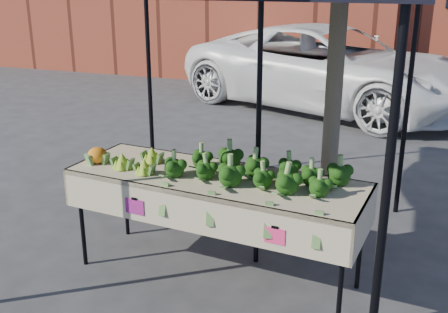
% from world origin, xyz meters
% --- Properties ---
extents(ground, '(90.00, 90.00, 0.00)m').
position_xyz_m(ground, '(0.00, 0.00, 0.00)').
color(ground, '#2E2E31').
extents(table, '(2.46, 1.01, 0.90)m').
position_xyz_m(table, '(0.16, -0.03, 0.45)').
color(table, '#C2B294').
rests_on(table, ground).
extents(canopy, '(3.16, 3.16, 2.74)m').
position_xyz_m(canopy, '(0.05, 0.40, 1.37)').
color(canopy, black).
rests_on(canopy, ground).
extents(broccoli_heap, '(1.44, 0.54, 0.22)m').
position_xyz_m(broccoli_heap, '(0.48, -0.00, 1.01)').
color(broccoli_heap, black).
rests_on(broccoli_heap, table).
extents(romanesco_cluster, '(0.40, 0.44, 0.17)m').
position_xyz_m(romanesco_cluster, '(-0.51, -0.04, 0.99)').
color(romanesco_cluster, '#90B324').
rests_on(romanesco_cluster, table).
extents(cauliflower_pair, '(0.17, 0.17, 0.15)m').
position_xyz_m(cauliflower_pair, '(-0.89, -0.08, 0.98)').
color(cauliflower_pair, orange).
rests_on(cauliflower_pair, table).
extents(street_tree, '(2.11, 2.11, 4.16)m').
position_xyz_m(street_tree, '(0.93, 0.75, 2.08)').
color(street_tree, '#1E4C14').
rests_on(street_tree, ground).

